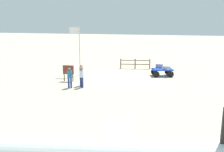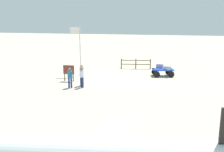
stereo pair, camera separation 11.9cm
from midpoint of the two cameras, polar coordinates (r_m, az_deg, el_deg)
ground_plane at (r=23.95m, az=2.02°, el=-0.44°), size 120.00×120.00×0.00m
luggage_cart at (r=25.08m, az=11.15°, el=1.07°), size 2.17×1.66×0.69m
suitcase_maroon at (r=24.80m, az=12.13°, el=1.74°), size 0.68×0.54×0.32m
suitcase_grey at (r=25.52m, az=10.55°, el=2.18°), size 0.68×0.53×0.37m
worker_lead at (r=21.18m, az=-6.50°, el=0.59°), size 0.40×0.40×1.77m
worker_trailing at (r=20.62m, az=-6.49°, el=0.04°), size 0.45×0.45×1.64m
worker_supervisor at (r=20.68m, az=-9.04°, el=0.02°), size 0.38×0.38×1.62m
flagpole at (r=24.87m, az=-7.14°, el=6.51°), size 0.97×0.17×4.66m
signboard at (r=22.86m, az=-9.31°, el=1.11°), size 0.98×0.11×1.41m
wooden_fence at (r=28.24m, az=5.36°, el=2.82°), size 3.23×0.50×1.08m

